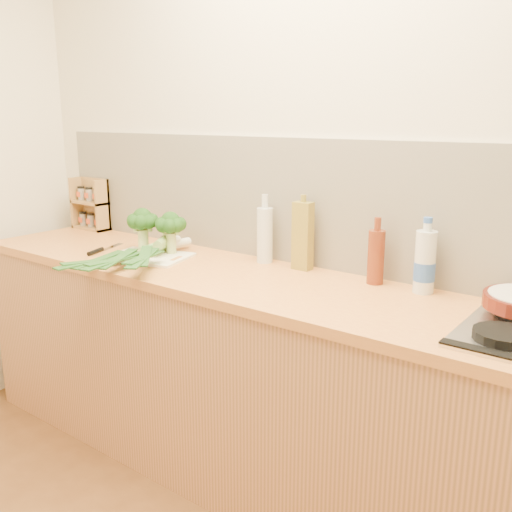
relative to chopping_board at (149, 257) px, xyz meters
The scene contains 14 objects.
room_shell 0.80m from the chopping_board, 25.46° to the left, with size 3.50×3.50×3.50m.
counter 0.82m from the chopping_board, ahead, with size 3.20×0.62×0.90m.
chopping_board is the anchor object (origin of this frame).
broccoli_left 0.18m from the chopping_board, 149.18° to the left, with size 0.15×0.15×0.20m.
broccoli_right 0.18m from the chopping_board, 64.37° to the left, with size 0.14×0.15×0.19m.
leek_front 0.04m from the chopping_board, 130.89° to the right, with size 0.12×0.71×0.04m.
leek_mid 0.08m from the chopping_board, 52.12° to the right, with size 0.17×0.63×0.04m.
leek_back 0.11m from the chopping_board, 21.52° to the right, with size 0.36×0.55×0.04m.
chefs_knife 0.28m from the chopping_board, 167.36° to the right, with size 0.11×0.27×0.02m.
spice_rack 0.82m from the chopping_board, 159.95° to the left, with size 0.24×0.10×0.29m.
oil_tin 0.72m from the chopping_board, 21.04° to the left, with size 0.08×0.05×0.32m.
glass_bottle 0.55m from the chopping_board, 28.85° to the left, with size 0.07×0.07×0.30m.
amber_bottle 1.04m from the chopping_board, 13.91° to the left, with size 0.06×0.06×0.26m.
water_bottle 1.22m from the chopping_board, 11.79° to the left, with size 0.08×0.08×0.26m.
Camera 1 is at (1.22, -0.55, 1.53)m, focal length 40.00 mm.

